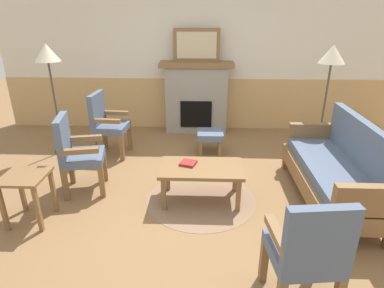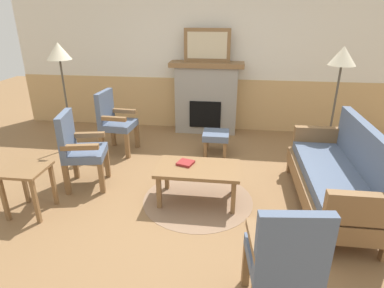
% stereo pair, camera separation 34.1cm
% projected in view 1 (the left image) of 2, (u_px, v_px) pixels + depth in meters
% --- Properties ---
extents(ground_plane, '(14.00, 14.00, 0.00)m').
position_uv_depth(ground_plane, '(191.00, 196.00, 3.98)').
color(ground_plane, olive).
extents(wall_back, '(7.20, 0.14, 2.70)m').
position_uv_depth(wall_back, '(197.00, 58.00, 5.87)').
color(wall_back, silver).
rests_on(wall_back, ground_plane).
extents(fireplace, '(1.30, 0.44, 1.28)m').
position_uv_depth(fireplace, '(196.00, 97.00, 5.89)').
color(fireplace, gray).
rests_on(fireplace, ground_plane).
extents(framed_picture, '(0.80, 0.04, 0.56)m').
position_uv_depth(framed_picture, '(197.00, 45.00, 5.55)').
color(framed_picture, brown).
rests_on(framed_picture, fireplace).
extents(couch, '(0.70, 1.80, 0.98)m').
position_uv_depth(couch, '(335.00, 170.00, 3.75)').
color(couch, brown).
rests_on(couch, ground_plane).
extents(coffee_table, '(0.96, 0.56, 0.44)m').
position_uv_depth(coffee_table, '(201.00, 171.00, 3.76)').
color(coffee_table, brown).
rests_on(coffee_table, ground_plane).
extents(round_rug, '(1.32, 1.32, 0.01)m').
position_uv_depth(round_rug, '(201.00, 199.00, 3.91)').
color(round_rug, '#896B51').
rests_on(round_rug, ground_plane).
extents(book_on_table, '(0.22, 0.21, 0.03)m').
position_uv_depth(book_on_table, '(188.00, 163.00, 3.80)').
color(book_on_table, maroon).
rests_on(book_on_table, coffee_table).
extents(footstool, '(0.40, 0.40, 0.36)m').
position_uv_depth(footstool, '(210.00, 136.00, 5.08)').
color(footstool, brown).
rests_on(footstool, ground_plane).
extents(armchair_near_fireplace, '(0.51, 0.51, 0.98)m').
position_uv_depth(armchair_near_fireplace, '(106.00, 122.00, 4.95)').
color(armchair_near_fireplace, brown).
rests_on(armchair_near_fireplace, ground_plane).
extents(armchair_by_window_left, '(0.57, 0.57, 0.98)m').
position_uv_depth(armchair_by_window_left, '(76.00, 151.00, 3.91)').
color(armchair_by_window_left, brown).
rests_on(armchair_by_window_left, ground_plane).
extents(armchair_front_left, '(0.53, 0.53, 0.98)m').
position_uv_depth(armchair_front_left, '(308.00, 250.00, 2.30)').
color(armchair_front_left, brown).
rests_on(armchair_front_left, ground_plane).
extents(side_table, '(0.44, 0.44, 0.55)m').
position_uv_depth(side_table, '(26.00, 185.00, 3.36)').
color(side_table, brown).
rests_on(side_table, ground_plane).
extents(floor_lamp_by_couch, '(0.36, 0.36, 1.68)m').
position_uv_depth(floor_lamp_by_couch, '(331.00, 62.00, 4.50)').
color(floor_lamp_by_couch, '#332D28').
rests_on(floor_lamp_by_couch, ground_plane).
extents(floor_lamp_by_chairs, '(0.36, 0.36, 1.68)m').
position_uv_depth(floor_lamp_by_chairs, '(48.00, 60.00, 4.67)').
color(floor_lamp_by_chairs, '#332D28').
rests_on(floor_lamp_by_chairs, ground_plane).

